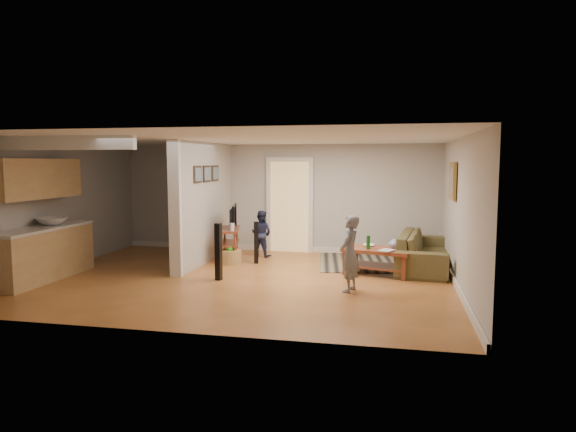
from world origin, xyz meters
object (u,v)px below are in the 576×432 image
Objects in this scene: child at (349,291)px; toddler at (261,256)px; tv_console at (230,231)px; toy_basket at (231,256)px; speaker_right at (256,243)px; coffee_table at (380,254)px; speaker_left at (218,252)px; sofa at (425,268)px.

child is 3.50m from toddler.
toy_basket is at bearing -83.94° from tv_console.
coffee_table is at bearing -27.12° from speaker_right.
speaker_right is (0.25, 1.60, -0.07)m from speaker_left.
speaker_right is at bearing 13.76° from toy_basket.
sofa is 1.72× the size of coffee_table.
child is at bearing -107.63° from coffee_table.
toddler is at bearing 94.67° from speaker_left.
toddler reaches higher than toy_basket.
sofa is 3.43m from speaker_right.
toddler is at bearing 82.18° from speaker_right.
tv_console is 0.71m from speaker_right.
speaker_right is 2.03× the size of toy_basket.
tv_console is at bearing 144.49° from speaker_right.
toy_basket is at bearing 178.82° from speaker_right.
toy_basket is at bearing 101.18° from sofa.
speaker_left is (-2.79, -1.05, 0.13)m from coffee_table.
coffee_table is 1.61× the size of speaker_right.
speaker_left reaches higher than tv_console.
sofa is 2.50m from child.
toy_basket is at bearing 172.06° from coffee_table.
tv_console is 0.93× the size of child.
coffee_table is 1.37× the size of toddler.
tv_console is at bearing 166.07° from coffee_table.
child is at bearing 0.19° from speaker_left.
speaker_right reaches higher than toddler.
sofa is 2.10× the size of tv_console.
coffee_table is 3.08m from toy_basket.
tv_console reaches higher than speaker_right.
tv_console reaches higher than child.
speaker_left reaches higher than toddler.
child is at bearing -57.74° from speaker_right.
speaker_right is 0.70× the size of child.
toddler is at bearing 86.88° from sofa.
tv_console is 0.61m from toy_basket.
sofa is 3.92m from toy_basket.
speaker_right is 0.85× the size of toddler.
child is (-0.44, -1.39, -0.38)m from coffee_table.
speaker_left reaches higher than child.
sofa is 4.10m from speaker_left.
tv_console is 1.13× the size of toddler.
sofa is at bearing 4.62° from toy_basket.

